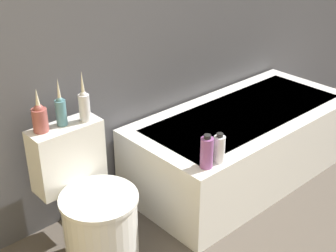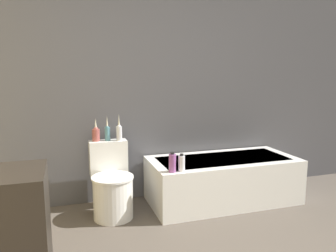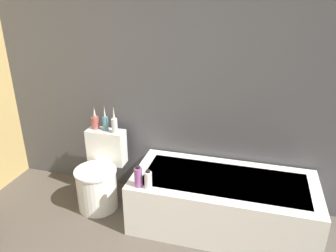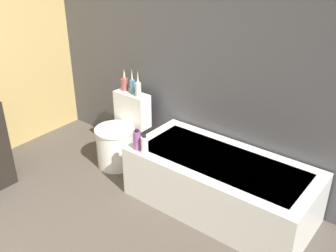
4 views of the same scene
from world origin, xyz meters
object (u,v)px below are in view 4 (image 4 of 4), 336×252
at_px(vase_gold, 125,83).
at_px(shampoo_bottle_tall, 137,140).
at_px(vase_bronze, 138,88).
at_px(bathtub, 220,184).
at_px(vase_silver, 132,85).
at_px(shampoo_bottle_short, 144,145).
at_px(toilet, 120,137).

height_order(vase_gold, shampoo_bottle_tall, vase_gold).
height_order(vase_bronze, shampoo_bottle_tall, vase_bronze).
xyz_separation_m(bathtub, vase_gold, (-1.33, 0.24, 0.55)).
height_order(bathtub, vase_bronze, vase_bronze).
bearing_deg(shampoo_bottle_tall, bathtub, 23.55).
bearing_deg(vase_silver, vase_gold, 176.37).
relative_size(bathtub, shampoo_bottle_short, 9.38).
xyz_separation_m(toilet, vase_bronze, (0.12, 0.18, 0.51)).
xyz_separation_m(vase_bronze, shampoo_bottle_short, (0.51, -0.49, -0.25)).
bearing_deg(bathtub, shampoo_bottle_short, -152.88).
xyz_separation_m(vase_bronze, shampoo_bottle_tall, (0.42, -0.49, -0.24)).
xyz_separation_m(vase_silver, vase_bronze, (0.12, -0.04, 0.01)).
distance_m(toilet, shampoo_bottle_tall, 0.67).
xyz_separation_m(toilet, shampoo_bottle_tall, (0.53, -0.31, 0.28)).
bearing_deg(shampoo_bottle_short, vase_silver, 139.32).
bearing_deg(bathtub, toilet, 179.55).
height_order(vase_gold, shampoo_bottle_short, vase_gold).
height_order(bathtub, shampoo_bottle_tall, shampoo_bottle_tall).
xyz_separation_m(toilet, vase_gold, (-0.12, 0.23, 0.50)).
distance_m(vase_silver, shampoo_bottle_tall, 0.78).
xyz_separation_m(vase_gold, vase_bronze, (0.23, -0.05, 0.01)).
bearing_deg(shampoo_bottle_tall, vase_bronze, 130.47).
distance_m(toilet, vase_gold, 0.56).
height_order(toilet, shampoo_bottle_tall, toilet).
bearing_deg(vase_silver, vase_bronze, -18.66).
bearing_deg(toilet, vase_bronze, 57.34).
distance_m(vase_gold, shampoo_bottle_short, 0.94).
distance_m(bathtub, toilet, 1.22).
bearing_deg(shampoo_bottle_short, toilet, 153.11).
relative_size(vase_silver, vase_bronze, 0.93).
relative_size(vase_gold, vase_bronze, 0.83).
relative_size(toilet, vase_gold, 3.11).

